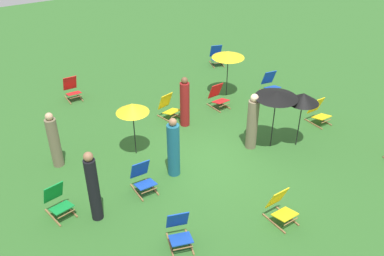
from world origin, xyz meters
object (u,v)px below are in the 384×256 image
at_px(deckchair_4, 58,201).
at_px(person_0, 185,103).
at_px(umbrella_0, 303,98).
at_px(person_4, 93,188).
at_px(umbrella_1, 277,94).
at_px(deckchair_9, 143,178).
at_px(umbrella_3, 132,108).
at_px(person_3, 173,149).
at_px(person_1, 54,141).
at_px(deckchair_6, 168,107).
at_px(deckchair_0, 218,97).
at_px(deckchair_2, 270,84).
at_px(deckchair_7, 281,207).
at_px(deckchair_1, 318,112).
at_px(deckchair_8, 217,56).
at_px(umbrella_2, 228,55).
at_px(deckchair_10, 179,231).
at_px(deckchair_3, 72,89).
at_px(person_2, 252,123).

distance_m(deckchair_4, person_0, 5.08).
bearing_deg(umbrella_0, person_4, 178.76).
bearing_deg(umbrella_1, deckchair_9, 177.63).
relative_size(umbrella_3, person_3, 0.95).
bearing_deg(person_1, person_3, -169.57).
height_order(deckchair_6, person_3, person_3).
bearing_deg(deckchair_0, deckchair_2, -8.26).
bearing_deg(umbrella_0, deckchair_4, 173.79).
height_order(deckchair_7, person_1, person_1).
bearing_deg(person_3, deckchair_0, -58.72).
distance_m(deckchair_1, deckchair_2, 2.47).
distance_m(deckchair_1, deckchair_7, 4.94).
xyz_separation_m(deckchair_0, deckchair_8, (2.07, 3.14, 0.00)).
bearing_deg(person_3, umbrella_2, -59.27).
height_order(deckchair_8, deckchair_9, same).
distance_m(deckchair_1, deckchair_10, 6.83).
relative_size(deckchair_1, deckchair_7, 1.00).
height_order(person_0, person_4, person_4).
bearing_deg(deckchair_9, deckchair_2, 21.75).
relative_size(deckchair_10, person_4, 0.46).
xyz_separation_m(deckchair_0, deckchair_4, (-6.27, -2.47, 0.00)).
xyz_separation_m(deckchair_8, person_1, (-7.82, -3.67, 0.42)).
bearing_deg(deckchair_4, deckchair_1, -13.02).
height_order(deckchair_6, person_1, person_1).
height_order(deckchair_3, person_1, person_1).
bearing_deg(person_3, umbrella_0, -107.71).
relative_size(deckchair_0, deckchair_7, 1.00).
xyz_separation_m(deckchair_10, person_2, (3.69, 2.19, 0.47)).
xyz_separation_m(deckchair_4, person_0, (4.66, 1.99, 0.43)).
bearing_deg(deckchair_9, person_3, 9.54).
bearing_deg(deckchair_2, deckchair_0, -175.76).
bearing_deg(deckchair_7, person_4, 145.08).
xyz_separation_m(umbrella_1, person_1, (-5.71, 2.36, -0.96)).
bearing_deg(person_4, deckchair_1, 168.02).
relative_size(deckchair_7, umbrella_3, 0.50).
bearing_deg(deckchair_2, deckchair_9, -150.87).
xyz_separation_m(deckchair_1, deckchair_3, (-6.39, 5.80, 0.00)).
bearing_deg(umbrella_2, person_4, -149.95).
distance_m(deckchair_8, person_2, 6.33).
height_order(deckchair_1, deckchair_7, same).
bearing_deg(umbrella_2, person_2, -112.90).
bearing_deg(umbrella_1, deckchair_8, 70.79).
bearing_deg(person_2, umbrella_1, -141.44).
relative_size(umbrella_1, person_4, 0.98).
height_order(deckchair_9, person_3, person_3).
xyz_separation_m(deckchair_3, umbrella_0, (4.86, -6.44, 1.23)).
xyz_separation_m(deckchair_1, umbrella_1, (-2.25, -0.31, 1.38)).
xyz_separation_m(deckchair_2, person_2, (-2.84, -2.48, 0.47)).
height_order(umbrella_2, person_3, person_3).
relative_size(deckchair_6, person_0, 0.51).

